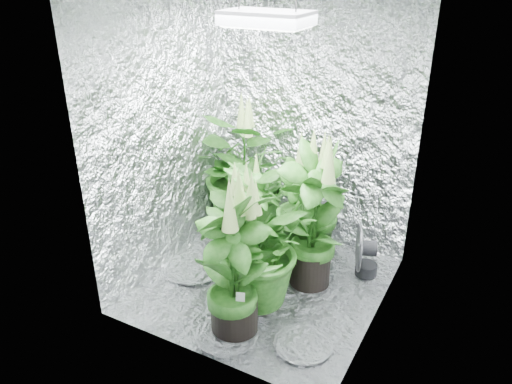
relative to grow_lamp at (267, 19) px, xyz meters
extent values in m
plane|color=silver|center=(0.00, 0.00, -1.83)|extent=(1.60, 1.60, 0.00)
cube|color=silver|center=(0.00, 0.80, -0.83)|extent=(1.60, 0.02, 2.00)
cube|color=silver|center=(0.00, -0.80, -0.83)|extent=(1.60, 0.02, 2.00)
cube|color=silver|center=(-0.80, 0.00, -0.83)|extent=(0.02, 1.60, 2.00)
cube|color=silver|center=(0.80, 0.00, -0.83)|extent=(0.02, 1.60, 2.00)
cube|color=gray|center=(0.00, 0.00, 0.00)|extent=(0.50, 0.30, 0.08)
cube|color=white|center=(0.00, 0.00, -0.04)|extent=(0.46, 0.26, 0.01)
cylinder|color=black|center=(-0.48, 0.64, -1.70)|extent=(0.28, 0.28, 0.25)
cylinder|color=#4E2E1D|center=(-0.48, 0.64, -1.59)|extent=(0.26, 0.26, 0.03)
imported|color=#103D0E|center=(-0.48, 0.64, -1.26)|extent=(1.20, 1.20, 1.06)
cone|color=#6D954C|center=(-0.48, 0.64, -0.79)|extent=(0.09, 0.09, 0.25)
cylinder|color=black|center=(0.27, 0.18, -1.70)|extent=(0.29, 0.29, 0.26)
cylinder|color=#4E2E1D|center=(0.27, 0.18, -1.58)|extent=(0.27, 0.27, 0.03)
imported|color=#103D0E|center=(0.27, 0.18, -1.28)|extent=(0.74, 0.74, 1.02)
cone|color=#6D954C|center=(0.27, 0.18, -0.83)|extent=(0.09, 0.09, 0.26)
cylinder|color=black|center=(0.13, 0.45, -1.71)|extent=(0.25, 0.25, 0.22)
cylinder|color=#4E2E1D|center=(0.13, 0.45, -1.62)|extent=(0.23, 0.23, 0.03)
imported|color=#103D0E|center=(0.13, 0.45, -1.33)|extent=(0.63, 0.63, 0.94)
cone|color=#6D954C|center=(0.13, 0.45, -0.91)|extent=(0.08, 0.08, 0.22)
cylinder|color=black|center=(-0.08, -0.02, -1.71)|extent=(0.26, 0.26, 0.23)
cylinder|color=#4E2E1D|center=(-0.08, -0.02, -1.61)|extent=(0.24, 0.24, 0.03)
imported|color=#103D0E|center=(-0.08, -0.02, -1.36)|extent=(0.67, 0.67, 0.88)
cone|color=#6D954C|center=(-0.08, -0.02, -0.97)|extent=(0.08, 0.08, 0.23)
cylinder|color=black|center=(0.03, -0.23, -1.71)|extent=(0.26, 0.26, 0.23)
cylinder|color=#4E2E1D|center=(0.03, -0.23, -1.61)|extent=(0.24, 0.24, 0.03)
imported|color=#103D0E|center=(0.03, -0.23, -1.37)|extent=(0.78, 0.78, 0.86)
cone|color=#6D954C|center=(0.03, -0.23, -1.00)|extent=(0.08, 0.08, 0.23)
cylinder|color=black|center=(0.07, -0.54, -1.70)|extent=(0.29, 0.29, 0.26)
cylinder|color=#4E2E1D|center=(0.07, -0.54, -1.58)|extent=(0.27, 0.27, 0.03)
imported|color=#103D0E|center=(0.07, -0.54, -1.30)|extent=(0.68, 0.68, 1.00)
cone|color=#6D954C|center=(0.07, -0.54, -0.86)|extent=(0.09, 0.09, 0.26)
cylinder|color=black|center=(0.61, 0.47, -1.78)|extent=(0.16, 0.16, 0.09)
cylinder|color=black|center=(0.61, 0.47, -1.60)|extent=(0.15, 0.15, 0.11)
cylinder|color=#4C4C51|center=(0.54, 0.44, -1.60)|extent=(0.14, 0.32, 0.34)
torus|color=#4C4C51|center=(0.54, 0.44, -1.60)|extent=(0.14, 0.34, 0.36)
cube|color=white|center=(0.13, -0.57, -1.53)|extent=(0.06, 0.04, 0.09)
camera|label=1|loc=(1.36, -2.64, 0.32)|focal=35.00mm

